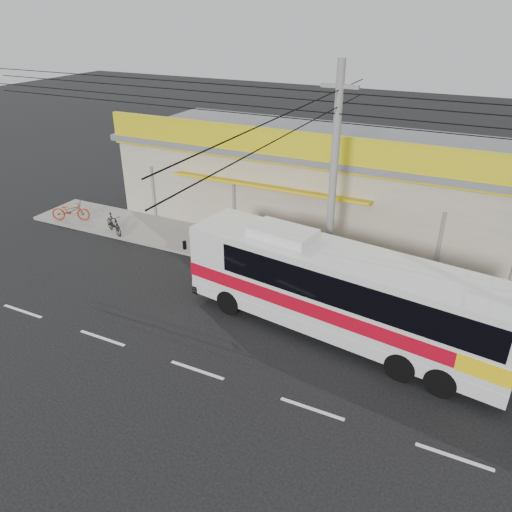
% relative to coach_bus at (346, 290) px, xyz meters
% --- Properties ---
extents(ground, '(120.00, 120.00, 0.00)m').
position_rel_coach_bus_xyz_m(ground, '(-3.69, -1.43, -1.92)').
color(ground, black).
rests_on(ground, ground).
extents(sidewalk, '(30.00, 3.20, 0.15)m').
position_rel_coach_bus_xyz_m(sidewalk, '(-3.69, 4.57, -1.85)').
color(sidewalk, gray).
rests_on(sidewalk, ground).
extents(lane_markings, '(50.00, 0.12, 0.01)m').
position_rel_coach_bus_xyz_m(lane_markings, '(-3.69, -3.93, -1.92)').
color(lane_markings, silver).
rests_on(lane_markings, ground).
extents(storefront_building, '(22.60, 9.20, 5.70)m').
position_rel_coach_bus_xyz_m(storefront_building, '(-3.69, 10.11, 0.38)').
color(storefront_building, '#A39A83').
rests_on(storefront_building, ground).
extents(coach_bus, '(11.89, 4.13, 3.59)m').
position_rel_coach_bus_xyz_m(coach_bus, '(0.00, 0.00, 0.00)').
color(coach_bus, silver).
rests_on(coach_bus, ground).
extents(motorbike_red, '(2.17, 1.53, 1.08)m').
position_rel_coach_bus_xyz_m(motorbike_red, '(-16.44, 3.61, -1.23)').
color(motorbike_red, maroon).
rests_on(motorbike_red, sidewalk).
extents(motorbike_dark, '(1.77, 1.23, 1.05)m').
position_rel_coach_bus_xyz_m(motorbike_dark, '(-13.18, 3.27, -1.25)').
color(motorbike_dark, black).
rests_on(motorbike_dark, sidewalk).
extents(utility_pole, '(34.00, 14.00, 9.11)m').
position_rel_coach_bus_xyz_m(utility_pole, '(-1.58, 2.77, 5.59)').
color(utility_pole, slate).
rests_on(utility_pole, ground).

